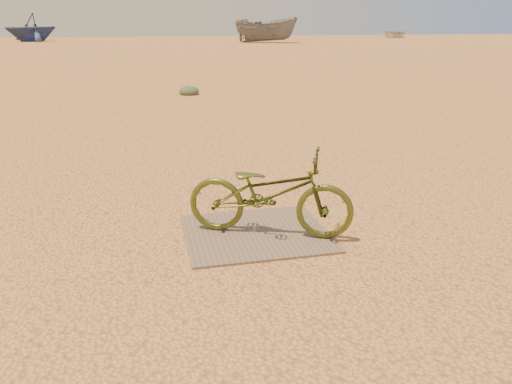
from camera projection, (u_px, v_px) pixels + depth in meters
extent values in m
plane|color=#E6A15C|center=(231.00, 238.00, 4.78)|extent=(120.00, 120.00, 0.00)
cube|color=#765B4C|center=(256.00, 233.00, 4.87)|extent=(1.38, 1.20, 0.02)
imported|color=#48521C|center=(270.00, 193.00, 4.71)|extent=(1.67, 1.13, 0.83)
imported|color=#31467E|center=(31.00, 27.00, 46.51)|extent=(6.45, 6.34, 2.57)
imported|color=slate|center=(266.00, 30.00, 44.14)|extent=(5.94, 4.14, 2.15)
imported|color=beige|center=(394.00, 33.00, 57.37)|extent=(5.41, 6.11, 1.05)
ellipsoid|color=#485F3E|center=(189.00, 94.00, 13.93)|extent=(0.56, 0.56, 0.31)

